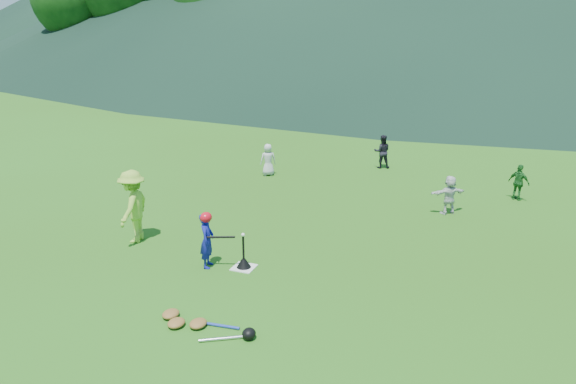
% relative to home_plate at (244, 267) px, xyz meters
% --- Properties ---
extents(ground, '(120.00, 120.00, 0.00)m').
position_rel_home_plate_xyz_m(ground, '(0.00, 0.00, -0.01)').
color(ground, '#2B5713').
rests_on(ground, ground).
extents(home_plate, '(0.45, 0.45, 0.02)m').
position_rel_home_plate_xyz_m(home_plate, '(0.00, 0.00, 0.00)').
color(home_plate, silver).
rests_on(home_plate, ground).
extents(baseball, '(0.08, 0.08, 0.08)m').
position_rel_home_plate_xyz_m(baseball, '(0.00, 0.00, 0.73)').
color(baseball, white).
rests_on(baseball, batting_tee).
extents(batter_child, '(0.38, 0.48, 1.17)m').
position_rel_home_plate_xyz_m(batter_child, '(-0.72, -0.20, 0.57)').
color(batter_child, navy).
rests_on(batter_child, ground).
extents(adult_coach, '(0.82, 1.19, 1.68)m').
position_rel_home_plate_xyz_m(adult_coach, '(-2.95, 0.40, 0.83)').
color(adult_coach, '#94C439').
rests_on(adult_coach, ground).
extents(fielder_a, '(0.60, 0.55, 1.03)m').
position_rel_home_plate_xyz_m(fielder_a, '(-2.27, 6.55, 0.51)').
color(fielder_a, '#BBBBBB').
rests_on(fielder_a, ground).
extents(fielder_b, '(0.66, 0.58, 1.13)m').
position_rel_home_plate_xyz_m(fielder_b, '(0.95, 8.77, 0.55)').
color(fielder_b, black).
rests_on(fielder_b, ground).
extents(fielder_c, '(0.65, 0.49, 1.02)m').
position_rel_home_plate_xyz_m(fielder_c, '(5.24, 6.78, 0.50)').
color(fielder_c, '#1C5D20').
rests_on(fielder_c, ground).
extents(fielder_d, '(0.95, 0.81, 1.03)m').
position_rel_home_plate_xyz_m(fielder_d, '(3.55, 4.93, 0.50)').
color(fielder_d, silver).
rests_on(fielder_d, ground).
extents(batting_tee, '(0.30, 0.30, 0.68)m').
position_rel_home_plate_xyz_m(batting_tee, '(0.00, 0.00, 0.12)').
color(batting_tee, black).
rests_on(batting_tee, home_plate).
extents(batter_gear, '(0.72, 0.26, 0.53)m').
position_rel_home_plate_xyz_m(batter_gear, '(-0.70, -0.20, 1.05)').
color(batter_gear, red).
rests_on(batter_gear, ground).
extents(equipment_pile, '(1.80, 0.70, 0.19)m').
position_rel_home_plate_xyz_m(equipment_pile, '(0.28, -2.35, 0.06)').
color(equipment_pile, olive).
rests_on(equipment_pile, ground).
extents(outfield_fence, '(70.07, 0.08, 1.33)m').
position_rel_home_plate_xyz_m(outfield_fence, '(0.00, 28.00, 0.69)').
color(outfield_fence, gray).
rests_on(outfield_fence, ground).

